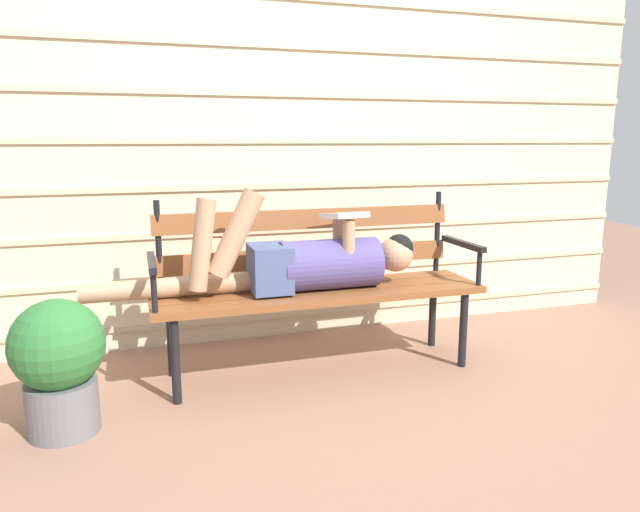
# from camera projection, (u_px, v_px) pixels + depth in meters

# --- Properties ---
(ground_plane) EXTENTS (12.00, 12.00, 0.00)m
(ground_plane) POSITION_uv_depth(u_px,v_px,m) (332.00, 385.00, 3.01)
(ground_plane) COLOR #936B56
(house_siding) EXTENTS (4.91, 0.08, 2.20)m
(house_siding) POSITION_uv_depth(u_px,v_px,m) (287.00, 163.00, 3.61)
(house_siding) COLOR beige
(house_siding) RESTS_ON ground
(park_bench) EXTENTS (1.76, 0.47, 0.94)m
(park_bench) POSITION_uv_depth(u_px,v_px,m) (316.00, 277.00, 3.15)
(park_bench) COLOR brown
(park_bench) RESTS_ON ground
(reclining_person) EXTENTS (1.73, 0.27, 0.55)m
(reclining_person) POSITION_uv_depth(u_px,v_px,m) (303.00, 261.00, 3.04)
(reclining_person) COLOR #514784
(potted_plant) EXTENTS (0.39, 0.39, 0.59)m
(potted_plant) POSITION_uv_depth(u_px,v_px,m) (59.00, 361.00, 2.46)
(potted_plant) COLOR slate
(potted_plant) RESTS_ON ground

